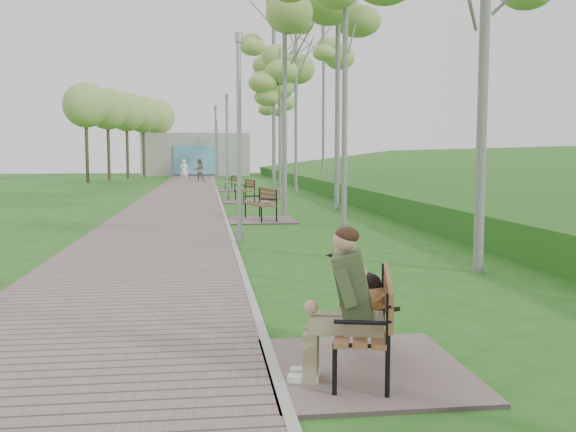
% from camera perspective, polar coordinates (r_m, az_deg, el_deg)
% --- Properties ---
extents(ground, '(120.00, 120.00, 0.00)m').
position_cam_1_polar(ground, '(11.58, -4.27, -4.32)').
color(ground, '#215A15').
rests_on(ground, ground).
extents(walkway, '(3.50, 67.00, 0.04)m').
position_cam_1_polar(walkway, '(32.98, -9.31, 1.99)').
color(walkway, '#74625E').
rests_on(walkway, ground).
extents(kerb, '(0.10, 67.00, 0.05)m').
position_cam_1_polar(kerb, '(32.96, -6.26, 2.04)').
color(kerb, '#999993').
rests_on(kerb, ground).
extents(embankment, '(14.00, 70.00, 1.60)m').
position_cam_1_polar(embankment, '(33.89, 14.53, 1.95)').
color(embankment, '#397528').
rests_on(embankment, ground).
extents(building_north, '(10.00, 5.20, 4.00)m').
position_cam_1_polar(building_north, '(62.38, -8.17, 5.42)').
color(building_north, '#9E9E99').
rests_on(building_north, ground).
extents(bench_main, '(1.80, 2.00, 1.57)m').
position_cam_1_polar(bench_main, '(5.85, 6.17, -9.67)').
color(bench_main, '#74625E').
rests_on(bench_main, ground).
extents(bench_second, '(1.97, 2.19, 1.21)m').
position_cam_1_polar(bench_second, '(19.15, -2.45, 0.24)').
color(bench_second, '#74625E').
rests_on(bench_second, ground).
extents(bench_third, '(1.91, 2.12, 1.17)m').
position_cam_1_polar(bench_third, '(26.86, -3.86, 1.71)').
color(bench_third, '#74625E').
rests_on(bench_third, ground).
extents(bench_far, '(1.71, 1.90, 1.05)m').
position_cam_1_polar(bench_far, '(35.22, -4.89, 2.54)').
color(bench_far, '#74625E').
rests_on(bench_far, ground).
extents(lamp_post_near, '(0.18, 0.18, 4.63)m').
position_cam_1_polar(lamp_post_near, '(14.32, -4.36, 6.23)').
color(lamp_post_near, gray).
rests_on(lamp_post_near, ground).
extents(lamp_post_second, '(0.18, 0.18, 4.56)m').
position_cam_1_polar(lamp_post_second, '(27.82, -5.45, 5.76)').
color(lamp_post_second, gray).
rests_on(lamp_post_second, ground).
extents(lamp_post_third, '(0.20, 0.20, 5.08)m').
position_cam_1_polar(lamp_post_third, '(41.12, -6.44, 5.98)').
color(lamp_post_third, gray).
rests_on(lamp_post_third, ground).
extents(lamp_post_far, '(0.20, 0.20, 5.05)m').
position_cam_1_polar(lamp_post_far, '(57.02, -6.32, 5.81)').
color(lamp_post_far, gray).
rests_on(lamp_post_far, ground).
extents(pedestrian_near, '(0.68, 0.52, 1.66)m').
position_cam_1_polar(pedestrian_near, '(47.03, -9.22, 3.99)').
color(pedestrian_near, white).
rests_on(pedestrian_near, ground).
extents(pedestrian_far, '(0.83, 0.65, 1.69)m').
position_cam_1_polar(pedestrian_far, '(48.19, -7.88, 4.06)').
color(pedestrian_far, slate).
rests_on(pedestrian_far, ground).
extents(birch_mid_b, '(2.59, 2.59, 9.93)m').
position_cam_1_polar(birch_mid_b, '(31.81, 0.72, 16.00)').
color(birch_mid_b, silver).
rests_on(birch_mid_b, ground).
extents(birch_mid_c, '(2.28, 2.28, 6.85)m').
position_cam_1_polar(birch_mid_c, '(28.88, -0.73, 12.24)').
color(birch_mid_c, silver).
rests_on(birch_mid_c, ground).
extents(birch_far_a, '(2.62, 2.62, 10.85)m').
position_cam_1_polar(birch_far_a, '(35.61, 3.20, 16.05)').
color(birch_far_a, silver).
rests_on(birch_far_a, ground).
extents(birch_far_b, '(2.88, 2.88, 11.35)m').
position_cam_1_polar(birch_far_b, '(39.55, -1.29, 15.56)').
color(birch_far_b, silver).
rests_on(birch_far_b, ground).
extents(birch_distant_b, '(2.33, 2.33, 8.21)m').
position_cam_1_polar(birch_distant_b, '(53.01, -0.60, 10.29)').
color(birch_distant_b, silver).
rests_on(birch_distant_b, ground).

